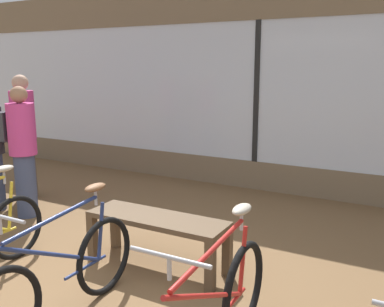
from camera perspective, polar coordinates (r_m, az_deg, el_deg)
name	(u,v)px	position (r m, az deg, el deg)	size (l,w,h in m)	color
shop_back_wall	(257,85)	(6.68, 8.69, 8.98)	(12.00, 0.08, 3.20)	#7A664C
bicycle_center	(61,276)	(3.49, -17.05, -15.41)	(0.46, 1.71, 1.02)	black
display_bench	(157,226)	(4.18, -4.68, -9.64)	(1.40, 0.44, 0.52)	brown
customer_by_window	(22,148)	(5.85, -21.77, 0.72)	(0.54, 0.42, 1.69)	#424C6B
customer_mid_floor	(24,134)	(6.70, -21.47, 2.46)	(0.41, 0.41, 1.81)	brown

